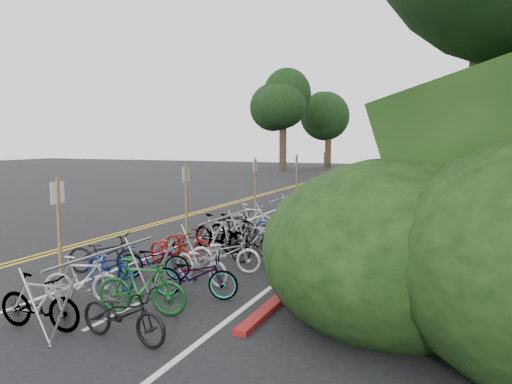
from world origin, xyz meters
TOP-DOWN VIEW (x-y plane):
  - ground at (0.00, 0.00)m, footprint 120.00×120.00m
  - road_markings at (0.63, 10.10)m, footprint 7.47×80.00m
  - red_curb at (5.70, 12.00)m, footprint 0.25×28.00m
  - tree_cluster at (9.76, 22.04)m, footprint 31.95×53.62m
  - bike_rack_front at (3.10, -2.18)m, footprint 1.19×2.95m
  - bike_racks_rest at (3.00, 13.00)m, footprint 1.14×23.00m
  - signpost_near at (0.56, -0.65)m, footprint 0.08×0.40m
  - signposts_rest at (0.60, 14.00)m, footprint 0.08×18.40m
  - bike_front at (1.01, 0.34)m, footprint 1.08×2.03m
  - bike_valet at (2.98, 1.82)m, footprint 3.30×11.58m

SIDE VIEW (x-z plane):
  - ground at x=0.00m, z-range 0.00..0.00m
  - road_markings at x=0.63m, z-range 0.00..0.01m
  - red_curb at x=5.70m, z-range 0.00..0.10m
  - bike_valet at x=2.98m, z-range -0.06..1.03m
  - bike_front at x=1.01m, z-range 0.00..1.02m
  - bike_racks_rest at x=3.00m, z-range 0.27..1.44m
  - bike_rack_front at x=3.10m, z-range 0.28..1.55m
  - signpost_near at x=0.56m, z-range 0.18..2.62m
  - signposts_rest at x=0.60m, z-range 0.18..2.68m
  - tree_cluster at x=9.76m, z-range 2.19..19.68m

